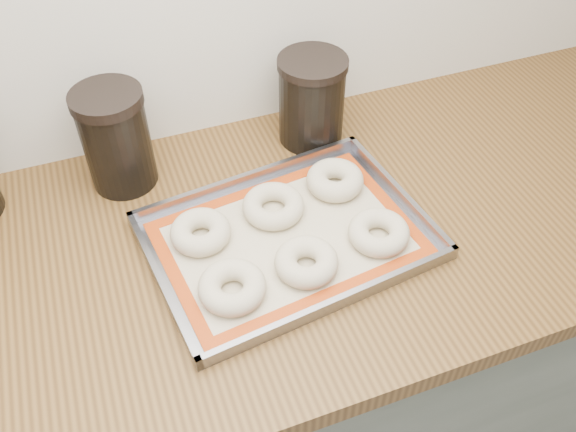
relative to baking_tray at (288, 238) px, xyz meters
name	(u,v)px	position (x,y,z in m)	size (l,w,h in m)	color
cabinet	(254,379)	(-0.07, 0.03, -0.48)	(3.00, 0.65, 0.86)	slate
countertop	(243,248)	(-0.07, 0.03, -0.03)	(3.06, 0.68, 0.04)	brown
baking_tray	(288,238)	(0.00, 0.00, 0.00)	(0.50, 0.38, 0.03)	gray
baking_mat	(288,239)	(0.00, 0.00, 0.00)	(0.45, 0.34, 0.00)	#C6B793
bagel_front_left	(232,287)	(-0.12, -0.08, 0.02)	(0.11, 0.11, 0.04)	beige
bagel_front_mid	(306,262)	(0.00, -0.07, 0.02)	(0.10, 0.10, 0.04)	beige
bagel_front_right	(379,233)	(0.14, -0.05, 0.02)	(0.10, 0.10, 0.03)	beige
bagel_back_left	(200,232)	(-0.14, 0.05, 0.02)	(0.10, 0.10, 0.04)	beige
bagel_back_mid	(273,206)	(0.00, 0.07, 0.01)	(0.11, 0.11, 0.03)	beige
bagel_back_right	(335,180)	(0.12, 0.09, 0.02)	(0.10, 0.10, 0.04)	beige
canister_mid	(116,139)	(-0.23, 0.25, 0.09)	(0.13, 0.13, 0.19)	black
canister_right	(312,100)	(0.14, 0.25, 0.08)	(0.13, 0.13, 0.18)	black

